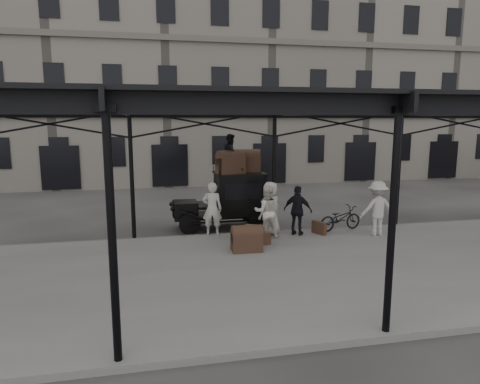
# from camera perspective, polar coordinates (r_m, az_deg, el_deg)

# --- Properties ---
(ground) EXTENTS (120.00, 120.00, 0.00)m
(ground) POSITION_cam_1_polar(r_m,az_deg,el_deg) (14.12, 6.73, -7.70)
(ground) COLOR #383533
(ground) RESTS_ON ground
(platform) EXTENTS (28.00, 8.00, 0.15)m
(platform) POSITION_cam_1_polar(r_m,az_deg,el_deg) (12.31, 9.72, -10.02)
(platform) COLOR slate
(platform) RESTS_ON ground
(canopy) EXTENTS (22.50, 9.00, 4.74)m
(canopy) POSITION_cam_1_polar(r_m,az_deg,el_deg) (11.88, 9.84, 11.47)
(canopy) COLOR black
(canopy) RESTS_ON ground
(building_frontage) EXTENTS (64.00, 8.00, 14.00)m
(building_frontage) POSITION_cam_1_polar(r_m,az_deg,el_deg) (31.21, -3.86, 14.74)
(building_frontage) COLOR slate
(building_frontage) RESTS_ON ground
(taxi) EXTENTS (3.65, 1.55, 2.18)m
(taxi) POSITION_cam_1_polar(r_m,az_deg,el_deg) (16.58, -1.16, -0.76)
(taxi) COLOR black
(taxi) RESTS_ON ground
(porter_left) EXTENTS (0.77, 0.58, 1.90)m
(porter_left) POSITION_cam_1_polar(r_m,az_deg,el_deg) (15.03, -3.74, -2.26)
(porter_left) COLOR beige
(porter_left) RESTS_ON platform
(porter_midleft) EXTENTS (1.00, 0.85, 1.81)m
(porter_midleft) POSITION_cam_1_polar(r_m,az_deg,el_deg) (14.81, 3.63, -2.61)
(porter_midleft) COLOR silver
(porter_midleft) RESTS_ON platform
(porter_centre) EXTENTS (1.11, 1.01, 1.90)m
(porter_centre) POSITION_cam_1_polar(r_m,az_deg,el_deg) (15.13, 4.07, -2.19)
(porter_centre) COLOR beige
(porter_centre) RESTS_ON platform
(porter_official) EXTENTS (1.08, 0.96, 1.76)m
(porter_official) POSITION_cam_1_polar(r_m,az_deg,el_deg) (15.19, 7.71, -2.47)
(porter_official) COLOR black
(porter_official) RESTS_ON platform
(porter_right) EXTENTS (1.27, 0.75, 1.93)m
(porter_right) POSITION_cam_1_polar(r_m,az_deg,el_deg) (15.77, 17.82, -2.08)
(porter_right) COLOR beige
(porter_right) RESTS_ON platform
(bicycle) EXTENTS (1.83, 0.96, 0.92)m
(bicycle) POSITION_cam_1_polar(r_m,az_deg,el_deg) (16.18, 13.23, -3.42)
(bicycle) COLOR black
(bicycle) RESTS_ON platform
(porter_roof) EXTENTS (0.63, 0.77, 1.48)m
(porter_roof) POSITION_cam_1_polar(r_m,az_deg,el_deg) (16.26, -1.23, 5.15)
(porter_roof) COLOR black
(porter_roof) RESTS_ON taxi
(steamer_trunk_roof_near) EXTENTS (1.13, 0.87, 0.73)m
(steamer_trunk_roof_near) POSITION_cam_1_polar(r_m,az_deg,el_deg) (16.13, -1.30, 3.77)
(steamer_trunk_roof_near) COLOR #492F22
(steamer_trunk_roof_near) RESTS_ON taxi
(steamer_trunk_roof_far) EXTENTS (1.08, 0.76, 0.73)m
(steamer_trunk_roof_far) POSITION_cam_1_polar(r_m,az_deg,el_deg) (16.72, 0.95, 3.98)
(steamer_trunk_roof_far) COLOR #492F22
(steamer_trunk_roof_far) RESTS_ON taxi
(steamer_trunk_platform) EXTENTS (0.96, 0.61, 0.69)m
(steamer_trunk_platform) POSITION_cam_1_polar(r_m,az_deg,el_deg) (13.34, 0.91, -6.45)
(steamer_trunk_platform) COLOR #492F22
(steamer_trunk_platform) RESTS_ON platform
(wicker_hamper) EXTENTS (0.72, 0.63, 0.50)m
(wicker_hamper) POSITION_cam_1_polar(r_m,az_deg,el_deg) (14.53, 1.74, -5.49)
(wicker_hamper) COLOR olive
(wicker_hamper) RESTS_ON platform
(suitcase_upright) EXTENTS (0.39, 0.61, 0.45)m
(suitcase_upright) POSITION_cam_1_polar(r_m,az_deg,el_deg) (15.58, 10.50, -4.71)
(suitcase_upright) COLOR #492F22
(suitcase_upright) RESTS_ON platform
(suitcase_flat) EXTENTS (0.61, 0.20, 0.40)m
(suitcase_flat) POSITION_cam_1_polar(r_m,az_deg,el_deg) (14.02, 2.92, -6.28)
(suitcase_flat) COLOR #492F22
(suitcase_flat) RESTS_ON platform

